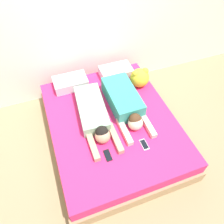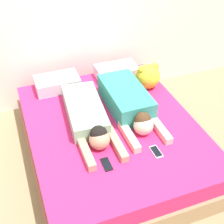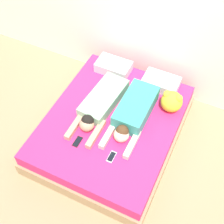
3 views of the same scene
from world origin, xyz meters
name	(u,v)px [view 1 (image 1 of 3)]	position (x,y,z in m)	size (l,w,h in m)	color
ground_plane	(112,136)	(0.00, 0.00, 0.00)	(12.00, 12.00, 0.00)	#9E8460
wall_back	(82,13)	(0.00, 1.17, 1.30)	(12.00, 0.06, 2.60)	white
bed	(112,128)	(0.00, 0.00, 0.20)	(1.66, 2.03, 0.40)	tan
pillow_head_left	(71,83)	(-0.36, 0.81, 0.47)	(0.49, 0.30, 0.14)	silver
pillow_head_right	(116,72)	(0.36, 0.81, 0.47)	(0.49, 0.30, 0.14)	silver
person_left	(94,115)	(-0.22, 0.08, 0.49)	(0.40, 1.13, 0.22)	#8CBF99
person_right	(125,102)	(0.23, 0.14, 0.51)	(0.38, 1.04, 0.23)	teal
cell_phone_left	(108,155)	(-0.23, -0.49, 0.41)	(0.07, 0.15, 0.01)	black
cell_phone_right	(144,144)	(0.23, -0.50, 0.41)	(0.07, 0.15, 0.01)	silver
plush_toy	(140,77)	(0.61, 0.49, 0.55)	(0.28, 0.28, 0.29)	yellow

